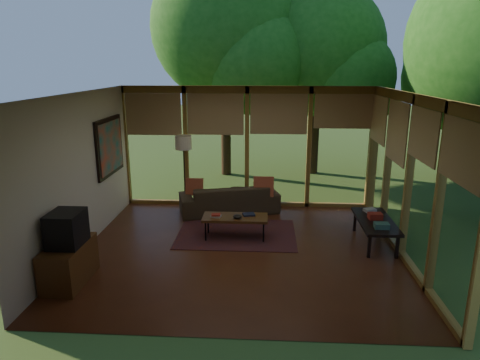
# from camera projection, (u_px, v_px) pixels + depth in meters

# --- Properties ---
(floor) EXTENTS (5.50, 5.50, 0.00)m
(floor) POSITION_uv_depth(u_px,v_px,m) (240.00, 250.00, 7.48)
(floor) COLOR #5B2C18
(floor) RESTS_ON ground
(ceiling) EXTENTS (5.50, 5.50, 0.00)m
(ceiling) POSITION_uv_depth(u_px,v_px,m) (240.00, 93.00, 6.77)
(ceiling) COLOR silver
(ceiling) RESTS_ON ground
(wall_left) EXTENTS (0.04, 5.00, 2.70)m
(wall_left) POSITION_uv_depth(u_px,v_px,m) (80.00, 173.00, 7.28)
(wall_left) COLOR silver
(wall_left) RESTS_ON ground
(wall_front) EXTENTS (5.50, 0.04, 2.70)m
(wall_front) POSITION_uv_depth(u_px,v_px,m) (227.00, 233.00, 4.72)
(wall_front) COLOR silver
(wall_front) RESTS_ON ground
(window_wall_back) EXTENTS (5.50, 0.12, 2.70)m
(window_wall_back) POSITION_uv_depth(u_px,v_px,m) (247.00, 148.00, 9.53)
(window_wall_back) COLOR olive
(window_wall_back) RESTS_ON ground
(window_wall_right) EXTENTS (0.12, 5.00, 2.70)m
(window_wall_right) POSITION_uv_depth(u_px,v_px,m) (409.00, 178.00, 6.97)
(window_wall_right) COLOR olive
(window_wall_right) RESTS_ON ground
(tree_nw) EXTENTS (4.06, 4.06, 6.15)m
(tree_nw) POSITION_uv_depth(u_px,v_px,m) (225.00, 28.00, 11.69)
(tree_nw) COLOR #3A2715
(tree_nw) RESTS_ON ground
(tree_ne) EXTENTS (3.72, 3.72, 5.41)m
(tree_ne) POSITION_uv_depth(u_px,v_px,m) (318.00, 50.00, 12.00)
(tree_ne) COLOR #3A2715
(tree_ne) RESTS_ON ground
(tree_far) EXTENTS (3.44, 3.44, 4.53)m
(tree_far) POSITION_uv_depth(u_px,v_px,m) (468.00, 77.00, 11.67)
(tree_far) COLOR #3A2715
(tree_far) RESTS_ON ground
(rug) EXTENTS (2.24, 1.58, 0.01)m
(rug) POSITION_uv_depth(u_px,v_px,m) (237.00, 234.00, 8.19)
(rug) COLOR maroon
(rug) RESTS_ON floor
(sofa) EXTENTS (2.27, 1.39, 0.62)m
(sofa) POSITION_uv_depth(u_px,v_px,m) (229.00, 198.00, 9.35)
(sofa) COLOR #3C2F1E
(sofa) RESTS_ON floor
(pillow_left) EXTENTS (0.37, 0.20, 0.39)m
(pillow_left) POSITION_uv_depth(u_px,v_px,m) (194.00, 187.00, 9.27)
(pillow_left) COLOR maroon
(pillow_left) RESTS_ON sofa
(pillow_right) EXTENTS (0.43, 0.23, 0.45)m
(pillow_right) POSITION_uv_depth(u_px,v_px,m) (264.00, 187.00, 9.18)
(pillow_right) COLOR maroon
(pillow_right) RESTS_ON sofa
(ct_book_lower) EXTENTS (0.20, 0.16, 0.03)m
(ct_book_lower) POSITION_uv_depth(u_px,v_px,m) (216.00, 216.00, 7.88)
(ct_book_lower) COLOR #ADA69D
(ct_book_lower) RESTS_ON coffee_table
(ct_book_upper) EXTENTS (0.17, 0.13, 0.03)m
(ct_book_upper) POSITION_uv_depth(u_px,v_px,m) (216.00, 215.00, 7.87)
(ct_book_upper) COLOR maroon
(ct_book_upper) RESTS_ON coffee_table
(ct_book_side) EXTENTS (0.25, 0.21, 0.03)m
(ct_book_side) POSITION_uv_depth(u_px,v_px,m) (249.00, 214.00, 7.97)
(ct_book_side) COLOR black
(ct_book_side) RESTS_ON coffee_table
(ct_bowl) EXTENTS (0.16, 0.16, 0.07)m
(ct_bowl) POSITION_uv_depth(u_px,v_px,m) (237.00, 217.00, 7.80)
(ct_bowl) COLOR black
(ct_bowl) RESTS_ON coffee_table
(media_cabinet) EXTENTS (0.50, 1.00, 0.60)m
(media_cabinet) POSITION_uv_depth(u_px,v_px,m) (69.00, 263.00, 6.33)
(media_cabinet) COLOR brown
(media_cabinet) RESTS_ON floor
(television) EXTENTS (0.45, 0.55, 0.50)m
(television) POSITION_uv_depth(u_px,v_px,m) (66.00, 229.00, 6.18)
(television) COLOR black
(television) RESTS_ON media_cabinet
(console_book_a) EXTENTS (0.25, 0.19, 0.09)m
(console_book_a) POSITION_uv_depth(u_px,v_px,m) (382.00, 226.00, 7.25)
(console_book_a) COLOR #355D4F
(console_book_a) RESTS_ON side_console
(console_book_b) EXTENTS (0.25, 0.18, 0.11)m
(console_book_b) POSITION_uv_depth(u_px,v_px,m) (375.00, 216.00, 7.68)
(console_book_b) COLOR maroon
(console_book_b) RESTS_ON side_console
(console_book_c) EXTENTS (0.25, 0.22, 0.06)m
(console_book_c) POSITION_uv_depth(u_px,v_px,m) (370.00, 210.00, 8.07)
(console_book_c) COLOR #ADA69D
(console_book_c) RESTS_ON side_console
(floor_lamp) EXTENTS (0.36, 0.36, 1.65)m
(floor_lamp) POSITION_uv_depth(u_px,v_px,m) (183.00, 147.00, 9.33)
(floor_lamp) COLOR black
(floor_lamp) RESTS_ON floor
(coffee_table) EXTENTS (1.20, 0.50, 0.43)m
(coffee_table) POSITION_uv_depth(u_px,v_px,m) (235.00, 218.00, 7.92)
(coffee_table) COLOR brown
(coffee_table) RESTS_ON floor
(side_console) EXTENTS (0.60, 1.40, 0.46)m
(side_console) POSITION_uv_depth(u_px,v_px,m) (375.00, 222.00, 7.66)
(side_console) COLOR black
(side_console) RESTS_ON floor
(wall_painting) EXTENTS (0.06, 1.35, 1.15)m
(wall_painting) POSITION_uv_depth(u_px,v_px,m) (110.00, 147.00, 8.58)
(wall_painting) COLOR black
(wall_painting) RESTS_ON wall_left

